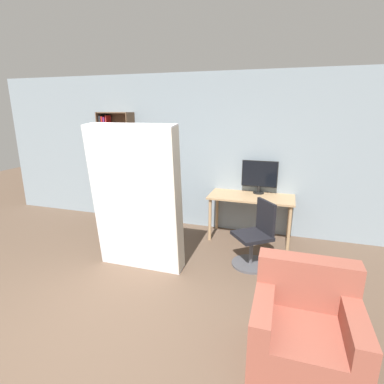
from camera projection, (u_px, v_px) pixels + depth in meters
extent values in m
plane|color=brown|center=(89.00, 349.00, 2.72)|extent=(16.00, 16.00, 0.00)
cube|color=gray|center=(194.00, 153.00, 5.32)|extent=(8.00, 0.06, 2.70)
cube|color=tan|center=(251.00, 197.00, 4.85)|extent=(1.36, 0.63, 0.03)
cylinder|color=tan|center=(210.00, 220.00, 4.90)|extent=(0.05, 0.05, 0.71)
cylinder|color=tan|center=(289.00, 228.00, 4.53)|extent=(0.05, 0.05, 0.71)
cylinder|color=tan|center=(217.00, 210.00, 5.37)|extent=(0.05, 0.05, 0.71)
cylinder|color=tan|center=(289.00, 217.00, 5.01)|extent=(0.05, 0.05, 0.71)
cylinder|color=black|center=(258.00, 193.00, 5.01)|extent=(0.18, 0.18, 0.02)
cylinder|color=black|center=(259.00, 189.00, 4.99)|extent=(0.04, 0.04, 0.10)
cube|color=black|center=(260.00, 174.00, 4.93)|extent=(0.58, 0.02, 0.44)
cube|color=black|center=(260.00, 174.00, 4.92)|extent=(0.56, 0.03, 0.41)
cylinder|color=#4C4C51|center=(250.00, 264.00, 4.18)|extent=(0.52, 0.52, 0.03)
cylinder|color=#4C4C51|center=(251.00, 250.00, 4.12)|extent=(0.05, 0.05, 0.38)
cube|color=black|center=(252.00, 236.00, 4.06)|extent=(0.62, 0.62, 0.05)
cube|color=black|center=(266.00, 217.00, 4.06)|extent=(0.28, 0.34, 0.45)
cube|color=brown|center=(105.00, 167.00, 5.75)|extent=(0.02, 0.30, 2.05)
cube|color=brown|center=(133.00, 169.00, 5.57)|extent=(0.02, 0.30, 2.05)
cube|color=brown|center=(122.00, 167.00, 5.79)|extent=(0.63, 0.02, 2.05)
cube|color=brown|center=(122.00, 218.00, 5.93)|extent=(0.59, 0.27, 0.02)
cube|color=brown|center=(121.00, 199.00, 5.82)|extent=(0.59, 0.27, 0.02)
cube|color=brown|center=(119.00, 179.00, 5.72)|extent=(0.59, 0.27, 0.02)
cube|color=brown|center=(118.00, 157.00, 5.61)|extent=(0.59, 0.27, 0.02)
cube|color=brown|center=(116.00, 135.00, 5.50)|extent=(0.59, 0.27, 0.02)
cube|color=brown|center=(115.00, 113.00, 5.39)|extent=(0.59, 0.27, 0.02)
cube|color=gold|center=(110.00, 210.00, 5.98)|extent=(0.04, 0.17, 0.27)
cube|color=#287A38|center=(112.00, 210.00, 5.96)|extent=(0.03, 0.22, 0.28)
cube|color=teal|center=(112.00, 211.00, 5.93)|extent=(0.02, 0.23, 0.28)
cube|color=#287A38|center=(115.00, 211.00, 5.95)|extent=(0.03, 0.21, 0.25)
cube|color=teal|center=(115.00, 210.00, 5.90)|extent=(0.04, 0.17, 0.35)
cube|color=silver|center=(118.00, 209.00, 5.92)|extent=(0.03, 0.18, 0.33)
cube|color=#287A38|center=(120.00, 212.00, 5.91)|extent=(0.02, 0.16, 0.25)
cube|color=teal|center=(121.00, 211.00, 5.88)|extent=(0.04, 0.20, 0.32)
cube|color=#287A38|center=(123.00, 210.00, 5.87)|extent=(0.03, 0.22, 0.33)
cube|color=orange|center=(109.00, 191.00, 5.89)|extent=(0.04, 0.15, 0.23)
cube|color=teal|center=(109.00, 190.00, 5.82)|extent=(0.04, 0.20, 0.33)
cube|color=teal|center=(111.00, 192.00, 5.81)|extent=(0.02, 0.18, 0.24)
cube|color=brown|center=(112.00, 190.00, 5.79)|extent=(0.02, 0.15, 0.33)
cube|color=teal|center=(114.00, 190.00, 5.81)|extent=(0.03, 0.21, 0.34)
cube|color=teal|center=(116.00, 191.00, 5.81)|extent=(0.03, 0.20, 0.29)
cube|color=orange|center=(117.00, 191.00, 5.77)|extent=(0.04, 0.18, 0.30)
cube|color=orange|center=(106.00, 170.00, 5.74)|extent=(0.03, 0.21, 0.30)
cube|color=gold|center=(107.00, 169.00, 5.70)|extent=(0.02, 0.17, 0.34)
cube|color=teal|center=(110.00, 169.00, 5.77)|extent=(0.03, 0.17, 0.33)
cube|color=teal|center=(112.00, 169.00, 5.74)|extent=(0.02, 0.21, 0.32)
cube|color=#232328|center=(112.00, 170.00, 5.69)|extent=(0.04, 0.21, 0.32)
cube|color=silver|center=(114.00, 170.00, 5.67)|extent=(0.03, 0.17, 0.31)
cube|color=#287A38|center=(116.00, 171.00, 5.67)|extent=(0.03, 0.20, 0.29)
cube|color=gold|center=(105.00, 149.00, 5.65)|extent=(0.03, 0.22, 0.28)
cube|color=silver|center=(107.00, 149.00, 5.66)|extent=(0.02, 0.16, 0.28)
cube|color=#287A38|center=(108.00, 148.00, 5.62)|extent=(0.03, 0.19, 0.32)
cube|color=red|center=(110.00, 150.00, 5.64)|extent=(0.02, 0.19, 0.25)
cube|color=silver|center=(112.00, 148.00, 5.63)|extent=(0.04, 0.20, 0.30)
cube|color=#232328|center=(113.00, 150.00, 5.62)|extent=(0.02, 0.21, 0.26)
cube|color=#232328|center=(103.00, 125.00, 5.53)|extent=(0.04, 0.21, 0.34)
cube|color=red|center=(105.00, 126.00, 5.50)|extent=(0.03, 0.17, 0.33)
cube|color=#7A2D84|center=(107.00, 126.00, 5.52)|extent=(0.02, 0.23, 0.32)
cube|color=red|center=(108.00, 125.00, 5.50)|extent=(0.02, 0.16, 0.35)
cube|color=silver|center=(137.00, 200.00, 3.86)|extent=(1.16, 0.42, 1.94)
cube|color=beige|center=(178.00, 204.00, 3.69)|extent=(0.01, 0.42, 1.90)
cube|color=#934C3D|center=(303.00, 346.00, 2.49)|extent=(0.85, 0.80, 0.40)
cube|color=#934C3D|center=(307.00, 281.00, 2.65)|extent=(0.85, 0.20, 0.45)
cube|color=#934C3D|center=(263.00, 307.00, 2.51)|extent=(0.16, 0.80, 0.20)
cube|color=#934C3D|center=(355.00, 324.00, 2.31)|extent=(0.16, 0.80, 0.20)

